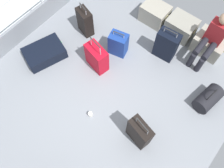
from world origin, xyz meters
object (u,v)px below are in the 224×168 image
object	(u,v)px
duffel_bag	(208,99)
paper_cup	(90,114)
suitcase_0	(139,133)
suitcase_4	(118,44)
passenger_seated	(212,39)
cargo_crate_1	(181,27)
cargo_crate_0	(155,14)
suitcase_2	(97,58)
suitcase_3	(45,53)
suitcase_1	(85,22)
suitcase_5	(166,45)
cargo_crate_2	(209,44)

from	to	relation	value
duffel_bag	paper_cup	xyz separation A→B (m)	(-1.49, -1.55, -0.11)
suitcase_0	suitcase_4	xyz separation A→B (m)	(-1.38, 1.19, -0.07)
suitcase_4	passenger_seated	bearing A→B (deg)	36.05
cargo_crate_1	suitcase_4	size ratio (longest dim) A/B	1.02
cargo_crate_0	suitcase_2	xyz separation A→B (m)	(-0.20, -1.67, 0.08)
suitcase_3	passenger_seated	bearing A→B (deg)	39.71
passenger_seated	cargo_crate_0	bearing A→B (deg)	174.03
cargo_crate_1	duffel_bag	size ratio (longest dim) A/B	1.08
suitcase_1	suitcase_5	bearing A→B (deg)	18.65
paper_cup	duffel_bag	bearing A→B (deg)	46.18
cargo_crate_1	suitcase_4	xyz separation A→B (m)	(-0.72, -1.20, 0.06)
duffel_bag	suitcase_2	bearing A→B (deg)	-162.21
suitcase_4	duffel_bag	size ratio (longest dim) A/B	1.06
passenger_seated	suitcase_3	size ratio (longest dim) A/B	1.20
suitcase_3	suitcase_5	distance (m)	2.42
cargo_crate_1	suitcase_5	xyz separation A→B (m)	(0.05, -0.68, 0.14)
suitcase_1	paper_cup	xyz separation A→B (m)	(1.34, -1.37, -0.25)
suitcase_1	suitcase_3	bearing A→B (deg)	-101.84
suitcase_1	suitcase_5	xyz separation A→B (m)	(1.63, 0.55, 0.03)
cargo_crate_2	duffel_bag	xyz separation A→B (m)	(0.57, -1.05, -0.03)
cargo_crate_1	duffel_bag	xyz separation A→B (m)	(1.25, -1.05, -0.04)
paper_cup	suitcase_2	bearing A→B (deg)	123.93
cargo_crate_2	paper_cup	xyz separation A→B (m)	(-0.92, -2.60, -0.14)
suitcase_3	suitcase_0	bearing A→B (deg)	-3.64
passenger_seated	suitcase_3	distance (m)	3.24
cargo_crate_1	passenger_seated	xyz separation A→B (m)	(0.68, -0.19, 0.36)
suitcase_1	suitcase_5	size ratio (longest dim) A/B	0.96
passenger_seated	paper_cup	world-z (taller)	passenger_seated
suitcase_1	suitcase_3	xyz separation A→B (m)	(-0.21, -1.01, -0.18)
suitcase_1	duffel_bag	size ratio (longest dim) A/B	1.28
suitcase_1	duffel_bag	bearing A→B (deg)	3.52
suitcase_4	suitcase_0	bearing A→B (deg)	-40.71
cargo_crate_2	suitcase_2	bearing A→B (deg)	-131.33
cargo_crate_1	cargo_crate_2	xyz separation A→B (m)	(0.68, -0.01, -0.01)
suitcase_2	suitcase_5	distance (m)	1.37
suitcase_0	paper_cup	world-z (taller)	suitcase_0
passenger_seated	suitcase_5	world-z (taller)	passenger_seated
suitcase_5	duffel_bag	world-z (taller)	suitcase_5
suitcase_1	duffel_bag	xyz separation A→B (m)	(2.82, 0.17, -0.14)
suitcase_2	suitcase_4	distance (m)	0.53
cargo_crate_0	suitcase_0	size ratio (longest dim) A/B	0.74
cargo_crate_1	suitcase_1	xyz separation A→B (m)	(-1.58, -1.23, 0.10)
suitcase_1	suitcase_3	world-z (taller)	suitcase_1
suitcase_2	passenger_seated	bearing A→B (deg)	45.48
cargo_crate_0	suitcase_3	xyz separation A→B (m)	(-1.16, -2.18, -0.08)
duffel_bag	paper_cup	distance (m)	2.15
cargo_crate_0	passenger_seated	world-z (taller)	passenger_seated
suitcase_1	cargo_crate_0	bearing A→B (deg)	51.13
suitcase_0	suitcase_1	xyz separation A→B (m)	(-2.24, 1.16, -0.02)
suitcase_0	suitcase_2	xyz separation A→B (m)	(-1.49, 0.67, -0.05)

